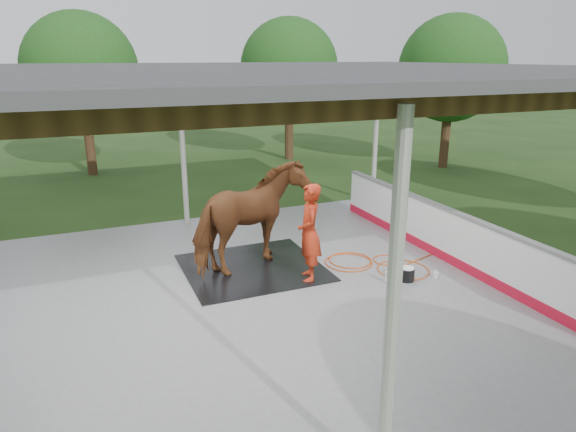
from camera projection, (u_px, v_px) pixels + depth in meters
name	position (u px, v px, depth m)	size (l,w,h in m)	color
ground	(242.00, 298.00, 9.46)	(100.00, 100.00, 0.00)	#1E3814
concrete_slab	(242.00, 297.00, 9.45)	(12.00, 10.00, 0.05)	slate
pavilion_structure	(235.00, 75.00, 8.27)	(12.60, 10.60, 4.05)	beige
dasher_board	(446.00, 235.00, 10.98)	(0.16, 8.00, 1.15)	red
tree_belt	(237.00, 84.00, 9.23)	(28.00, 28.00, 5.80)	#382314
rubber_mat	(253.00, 267.00, 10.67)	(2.77, 2.60, 0.02)	black
horse	(252.00, 218.00, 10.34)	(1.16, 2.54, 2.14)	brown
handler	(309.00, 233.00, 9.87)	(0.70, 0.46, 1.92)	#B12912
wash_bucket	(407.00, 274.00, 10.03)	(0.29, 0.29, 0.27)	black
soap_bottle_a	(388.00, 275.00, 9.92)	(0.13, 0.13, 0.33)	silver
soap_bottle_b	(436.00, 274.00, 10.16)	(0.08, 0.09, 0.19)	#338CD8
hose_coil	(372.00, 264.00, 10.84)	(2.56, 1.88, 0.02)	#BA440D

